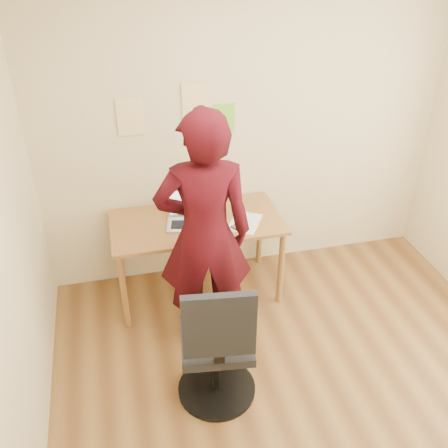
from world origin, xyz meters
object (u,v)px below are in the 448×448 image
object	(u,v)px
laptop	(188,217)
phone	(238,228)
desk	(197,230)
person	(204,235)
office_chair	(217,352)

from	to	relation	value
laptop	phone	size ratio (longest dim) A/B	2.94
desk	person	world-z (taller)	person
laptop	person	size ratio (longest dim) A/B	0.21
desk	person	size ratio (longest dim) A/B	0.74
desk	phone	distance (m)	0.37
phone	person	distance (m)	0.52
desk	office_chair	world-z (taller)	office_chair
office_chair	person	world-z (taller)	person
desk	phone	world-z (taller)	phone
desk	laptop	xyz separation A→B (m)	(-0.07, -0.00, 0.14)
laptop	phone	bearing A→B (deg)	-15.58
laptop	person	world-z (taller)	person
desk	office_chair	size ratio (longest dim) A/B	1.33
phone	office_chair	bearing A→B (deg)	-144.47
desk	person	distance (m)	0.61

